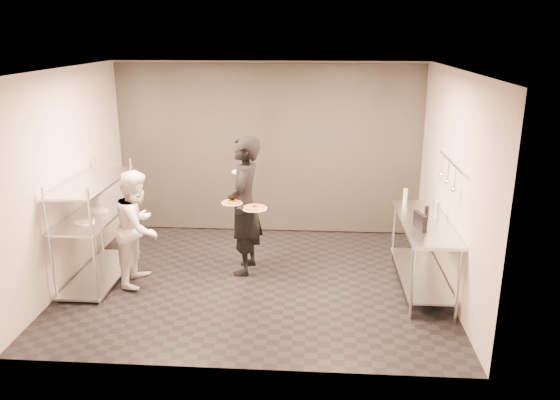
# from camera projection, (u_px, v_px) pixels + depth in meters

# --- Properties ---
(room_shell) EXTENTS (5.00, 4.00, 2.80)m
(room_shell) POSITION_uv_depth(u_px,v_px,m) (264.00, 161.00, 8.10)
(room_shell) COLOR black
(room_shell) RESTS_ON ground
(pass_rack) EXTENTS (0.60, 1.60, 1.50)m
(pass_rack) POSITION_uv_depth(u_px,v_px,m) (96.00, 224.00, 7.30)
(pass_rack) COLOR silver
(pass_rack) RESTS_ON ground
(prep_counter) EXTENTS (0.60, 1.80, 0.92)m
(prep_counter) POSITION_uv_depth(u_px,v_px,m) (423.00, 242.00, 7.06)
(prep_counter) COLOR silver
(prep_counter) RESTS_ON ground
(utensil_rail) EXTENTS (0.07, 1.20, 0.31)m
(utensil_rail) POSITION_uv_depth(u_px,v_px,m) (449.00, 174.00, 6.77)
(utensil_rail) COLOR silver
(utensil_rail) RESTS_ON room_shell
(waiter) EXTENTS (0.53, 0.74, 1.93)m
(waiter) POSITION_uv_depth(u_px,v_px,m) (244.00, 206.00, 7.43)
(waiter) COLOR black
(waiter) RESTS_ON ground
(chef) EXTENTS (0.61, 0.77, 1.54)m
(chef) POSITION_uv_depth(u_px,v_px,m) (138.00, 227.00, 7.18)
(chef) COLOR white
(chef) RESTS_ON ground
(pizza_plate_near) EXTENTS (0.28, 0.28, 0.05)m
(pizza_plate_near) POSITION_uv_depth(u_px,v_px,m) (232.00, 202.00, 7.26)
(pizza_plate_near) COLOR white
(pizza_plate_near) RESTS_ON waiter
(pizza_plate_far) EXTENTS (0.33, 0.33, 0.05)m
(pizza_plate_far) POSITION_uv_depth(u_px,v_px,m) (255.00, 208.00, 7.18)
(pizza_plate_far) COLOR white
(pizza_plate_far) RESTS_ON waiter
(salad_plate) EXTENTS (0.28, 0.28, 0.07)m
(salad_plate) POSITION_uv_depth(u_px,v_px,m) (242.00, 170.00, 7.55)
(salad_plate) COLOR white
(salad_plate) RESTS_ON waiter
(pos_monitor) EXTENTS (0.13, 0.28, 0.20)m
(pos_monitor) POSITION_uv_depth(u_px,v_px,m) (420.00, 221.00, 6.67)
(pos_monitor) COLOR black
(pos_monitor) RESTS_ON prep_counter
(bottle_green) EXTENTS (0.06, 0.06, 0.22)m
(bottle_green) POSITION_uv_depth(u_px,v_px,m) (405.00, 196.00, 7.65)
(bottle_green) COLOR #919E91
(bottle_green) RESTS_ON prep_counter
(bottle_clear) EXTENTS (0.06, 0.06, 0.21)m
(bottle_clear) POSITION_uv_depth(u_px,v_px,m) (437.00, 210.00, 7.07)
(bottle_clear) COLOR #919E91
(bottle_clear) RESTS_ON prep_counter
(bottle_dark) EXTENTS (0.06, 0.06, 0.19)m
(bottle_dark) POSITION_uv_depth(u_px,v_px,m) (426.00, 213.00, 6.96)
(bottle_dark) COLOR black
(bottle_dark) RESTS_ON prep_counter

